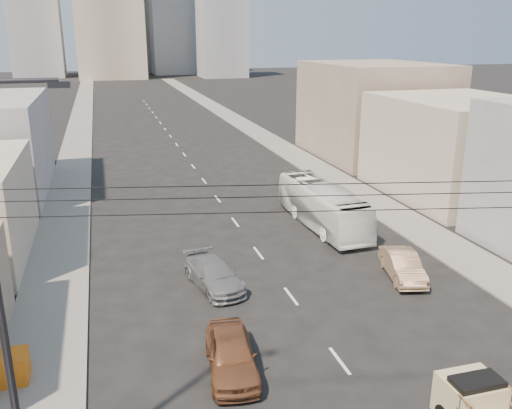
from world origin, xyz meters
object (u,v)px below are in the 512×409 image
city_bus (322,206)px  streetlamp_left (3,298)px  sedan_grey (214,274)px  sedan_brown (231,354)px  crate_stack (3,368)px  sedan_tan (403,266)px

city_bus → streetlamp_left: (-17.04, -19.57, 4.94)m
streetlamp_left → city_bus: bearing=49.0°
city_bus → sedan_grey: bearing=-143.3°
city_bus → sedan_grey: city_bus is taller
sedan_brown → sedan_grey: 7.70m
city_bus → streetlamp_left: bearing=-133.2°
city_bus → sedan_brown: size_ratio=2.29×
sedan_brown → sedan_grey: (0.88, 7.65, -0.08)m
crate_stack → sedan_tan: bearing=12.4°
sedan_brown → crate_stack: (-8.55, 1.59, -0.11)m
sedan_tan → streetlamp_left: streetlamp_left is taller
sedan_brown → sedan_grey: size_ratio=0.95×
sedan_grey → streetlamp_left: streetlamp_left is taller
sedan_grey → crate_stack: 11.21m
sedan_brown → streetlamp_left: size_ratio=0.39×
sedan_tan → crate_stack: bearing=-154.3°
sedan_tan → crate_stack: (-19.62, -4.33, -0.04)m
city_bus → sedan_grey: (-9.22, -7.41, -0.78)m
city_bus → crate_stack: size_ratio=5.96×
sedan_grey → sedan_tan: bearing=-20.9°
city_bus → crate_stack: (-18.65, -13.47, -0.80)m
sedan_tan → streetlamp_left: 21.58m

